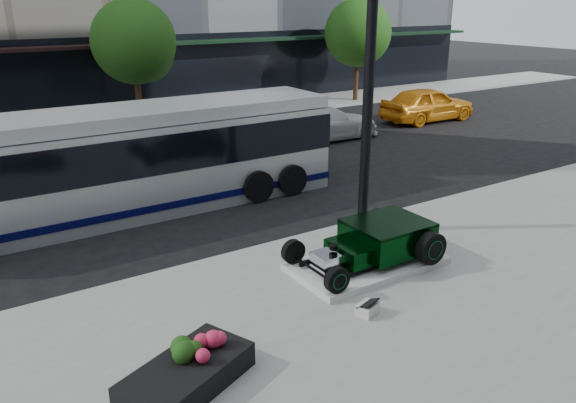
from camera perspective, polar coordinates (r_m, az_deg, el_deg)
ground at (r=15.81m, az=-2.75°, el=-1.31°), size 120.00×120.00×0.00m
sidewalk_far at (r=28.35m, az=-17.26°, el=7.47°), size 70.00×4.00×0.12m
street_trees at (r=27.29m, az=-15.12°, el=15.12°), size 29.80×3.80×5.70m
display_plinth at (r=12.62m, az=8.03°, el=-6.23°), size 3.40×1.80×0.15m
hot_rod at (r=12.62m, az=9.30°, el=-3.80°), size 3.22×2.00×0.81m
info_plaque at (r=10.81m, az=8.08°, el=-10.69°), size 0.47×0.41×0.31m
lamppost at (r=13.58m, az=8.24°, el=12.39°), size 0.46×0.46×8.36m
flower_planter at (r=9.02m, az=-10.25°, el=-16.80°), size 2.31×1.76×0.67m
transit_bus at (r=16.25m, az=-15.92°, el=4.03°), size 12.12×2.88×2.92m
white_sedan at (r=24.27m, az=3.71°, el=7.99°), size 5.09×2.10×1.47m
yellow_taxi at (r=28.85m, az=13.99°, el=9.58°), size 5.03×2.12×1.70m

